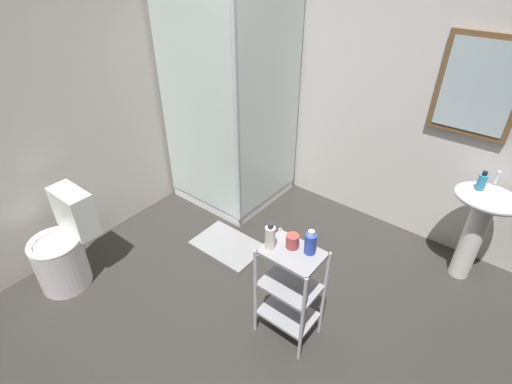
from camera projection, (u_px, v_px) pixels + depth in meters
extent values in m
cube|color=#322F2B|center=(254.00, 339.00, 2.64)|extent=(4.20, 4.20, 0.02)
cube|color=silver|center=(394.00, 90.00, 3.14)|extent=(4.20, 0.10, 2.50)
cube|color=brown|center=(479.00, 87.00, 2.69)|extent=(0.56, 0.03, 0.72)
cube|color=silver|center=(478.00, 88.00, 2.67)|extent=(0.48, 0.01, 0.64)
cube|color=silver|center=(62.00, 103.00, 2.89)|extent=(0.10, 4.20, 2.50)
cube|color=white|center=(235.00, 186.00, 4.13)|extent=(0.90, 0.90, 0.10)
cube|color=silver|center=(197.00, 111.00, 3.28)|extent=(0.90, 0.02, 1.90)
cube|color=silver|center=(270.00, 108.00, 3.34)|extent=(0.02, 0.90, 1.90)
cylinder|color=silver|center=(236.00, 124.00, 3.05)|extent=(0.04, 0.04, 1.90)
cylinder|color=silver|center=(234.00, 182.00, 4.10)|extent=(0.08, 0.08, 0.00)
cylinder|color=white|center=(470.00, 241.00, 2.95)|extent=(0.15, 0.15, 0.68)
ellipsoid|color=white|center=(488.00, 198.00, 2.73)|extent=(0.46, 0.37, 0.13)
cylinder|color=silver|center=(497.00, 178.00, 2.74)|extent=(0.03, 0.03, 0.10)
cylinder|color=white|center=(61.00, 264.00, 2.94)|extent=(0.37, 0.37, 0.40)
torus|color=white|center=(53.00, 243.00, 2.82)|extent=(0.37, 0.37, 0.04)
cube|color=white|center=(74.00, 211.00, 2.87)|extent=(0.35, 0.17, 0.36)
cylinder|color=silver|center=(255.00, 293.00, 2.49)|extent=(0.02, 0.02, 0.74)
cylinder|color=silver|center=(302.00, 322.00, 2.30)|extent=(0.02, 0.02, 0.74)
cylinder|color=silver|center=(278.00, 270.00, 2.65)|extent=(0.02, 0.02, 0.74)
cylinder|color=silver|center=(324.00, 295.00, 2.47)|extent=(0.02, 0.02, 0.74)
cube|color=#99999E|center=(288.00, 313.00, 2.58)|extent=(0.36, 0.26, 0.02)
cube|color=#99999E|center=(290.00, 286.00, 2.43)|extent=(0.36, 0.26, 0.02)
cube|color=#99999E|center=(292.00, 253.00, 2.28)|extent=(0.36, 0.26, 0.02)
cylinder|color=#389ED1|center=(482.00, 182.00, 2.68)|extent=(0.06, 0.06, 0.11)
cylinder|color=black|center=(485.00, 173.00, 2.64)|extent=(0.03, 0.03, 0.03)
cylinder|color=#2B49B7|center=(310.00, 244.00, 2.23)|extent=(0.07, 0.07, 0.13)
cylinder|color=white|center=(311.00, 233.00, 2.19)|extent=(0.04, 0.04, 0.03)
cylinder|color=white|center=(270.00, 238.00, 2.27)|extent=(0.06, 0.06, 0.15)
cylinder|color=#333338|center=(270.00, 226.00, 2.22)|extent=(0.03, 0.03, 0.03)
cylinder|color=#B24742|center=(292.00, 241.00, 2.28)|extent=(0.08, 0.08, 0.09)
cube|color=gray|center=(228.00, 245.00, 3.41)|extent=(0.60, 0.40, 0.02)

